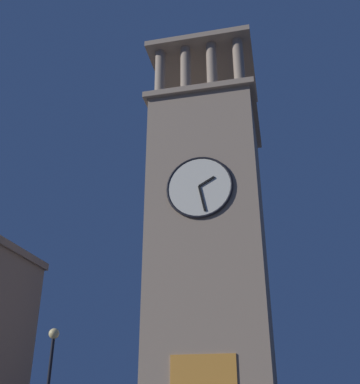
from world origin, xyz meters
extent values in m
cube|color=gray|center=(-1.42, -3.50, 9.79)|extent=(6.47, 7.38, 19.59)
cube|color=gray|center=(-1.42, -3.50, 19.79)|extent=(7.07, 7.98, 0.40)
cylinder|color=gray|center=(-4.05, -0.42, 21.90)|extent=(0.70, 0.70, 3.83)
cylinder|color=gray|center=(-2.30, -0.42, 21.90)|extent=(0.70, 0.70, 3.83)
cylinder|color=gray|center=(-0.54, -0.42, 21.90)|extent=(0.70, 0.70, 3.83)
cylinder|color=gray|center=(1.21, -0.42, 21.90)|extent=(0.70, 0.70, 3.83)
cylinder|color=gray|center=(-4.05, -6.59, 21.90)|extent=(0.70, 0.70, 3.83)
cylinder|color=gray|center=(-2.30, -6.59, 21.90)|extent=(0.70, 0.70, 3.83)
cylinder|color=gray|center=(-0.54, -6.59, 21.90)|extent=(0.70, 0.70, 3.83)
cylinder|color=gray|center=(1.21, -6.59, 21.90)|extent=(0.70, 0.70, 3.83)
cube|color=gray|center=(-1.42, -3.50, 24.02)|extent=(7.07, 7.98, 0.40)
cylinder|color=black|center=(-1.42, -3.50, 25.35)|extent=(0.12, 0.12, 2.26)
cylinder|color=silver|center=(-1.42, 0.24, 12.95)|extent=(3.68, 0.12, 3.68)
torus|color=black|center=(-1.42, 0.26, 12.95)|extent=(3.84, 0.16, 3.84)
cube|color=black|center=(-1.86, 0.34, 13.20)|extent=(0.94, 0.06, 0.60)
cube|color=black|center=(-1.57, 0.34, 12.18)|extent=(0.43, 0.06, 1.56)
sphere|color=#F9DB8C|center=(4.21, 4.67, 4.50)|extent=(0.44, 0.44, 0.44)
camera|label=1|loc=(-5.42, 23.33, 1.53)|focal=43.23mm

